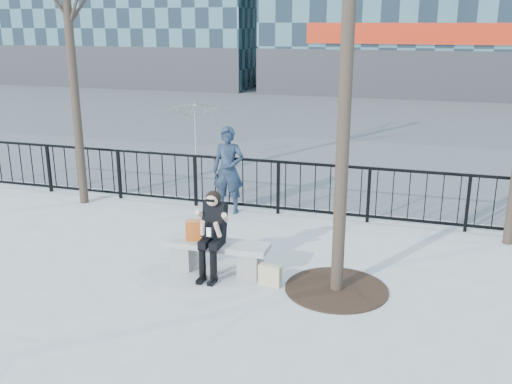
# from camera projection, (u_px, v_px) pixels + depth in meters

# --- Properties ---
(ground) EXTENTS (120.00, 120.00, 0.00)m
(ground) POSITION_uv_depth(u_px,v_px,m) (217.00, 271.00, 8.93)
(ground) COLOR #9C9C97
(ground) RESTS_ON ground
(street_surface) EXTENTS (60.00, 23.00, 0.01)m
(street_surface) POSITION_uv_depth(u_px,v_px,m) (350.00, 120.00, 22.68)
(street_surface) COLOR #474747
(street_surface) RESTS_ON ground
(railing) EXTENTS (14.00, 0.06, 1.10)m
(railing) POSITION_uv_depth(u_px,v_px,m) (269.00, 186.00, 11.52)
(railing) COLOR black
(railing) RESTS_ON ground
(tree_grate) EXTENTS (1.50, 1.50, 0.02)m
(tree_grate) POSITION_uv_depth(u_px,v_px,m) (336.00, 289.00, 8.30)
(tree_grate) COLOR black
(tree_grate) RESTS_ON ground
(bench_main) EXTENTS (1.65, 0.46, 0.49)m
(bench_main) POSITION_uv_depth(u_px,v_px,m) (216.00, 253.00, 8.84)
(bench_main) COLOR slate
(bench_main) RESTS_ON ground
(seated_woman) EXTENTS (0.50, 0.64, 1.34)m
(seated_woman) POSITION_uv_depth(u_px,v_px,m) (212.00, 235.00, 8.59)
(seated_woman) COLOR black
(seated_woman) RESTS_ON ground
(handbag) EXTENTS (0.41, 0.28, 0.31)m
(handbag) POSITION_uv_depth(u_px,v_px,m) (198.00, 230.00, 8.84)
(handbag) COLOR #B84B16
(handbag) RESTS_ON bench_main
(shopping_bag) EXTENTS (0.35, 0.17, 0.32)m
(shopping_bag) POSITION_uv_depth(u_px,v_px,m) (270.00, 275.00, 8.41)
(shopping_bag) COLOR beige
(shopping_bag) RESTS_ON ground
(standing_man) EXTENTS (0.68, 0.48, 1.77)m
(standing_man) POSITION_uv_depth(u_px,v_px,m) (228.00, 170.00, 11.46)
(standing_man) COLOR black
(standing_man) RESTS_ON ground
(vendor_umbrella) EXTENTS (2.33, 2.36, 1.76)m
(vendor_umbrella) POSITION_uv_depth(u_px,v_px,m) (194.00, 135.00, 15.10)
(vendor_umbrella) COLOR yellow
(vendor_umbrella) RESTS_ON ground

